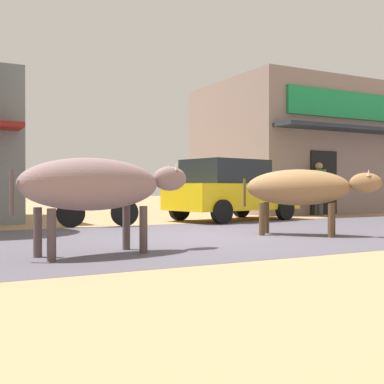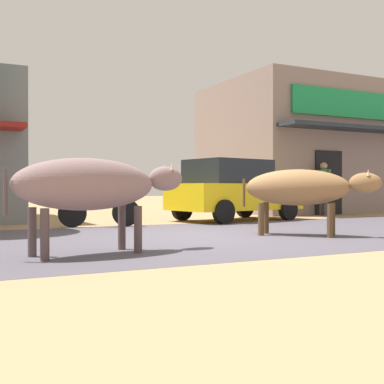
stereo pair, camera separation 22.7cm
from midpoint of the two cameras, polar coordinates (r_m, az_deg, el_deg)
ground at (r=9.35m, az=2.53°, el=-4.99°), size 80.00×80.00×0.00m
asphalt_road at (r=9.35m, az=2.53°, el=-4.98°), size 72.00×6.05×0.00m
storefront_right_club at (r=19.96m, az=12.94°, el=4.74°), size 6.79×6.21×4.73m
parked_hatchback_car at (r=13.73m, az=5.15°, el=0.28°), size 3.88×2.42×1.64m
parked_motorcycle at (r=11.61m, az=-9.75°, el=-1.58°), size 1.82×0.45×1.07m
cow_near_brown at (r=6.83m, az=-10.40°, el=0.75°), size 2.59×0.98×1.29m
cow_far_dark at (r=9.59m, az=12.86°, el=0.43°), size 2.02×2.11×1.24m
pedestrian_by_shop at (r=16.53m, az=15.06°, el=0.86°), size 0.42×0.61×1.70m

